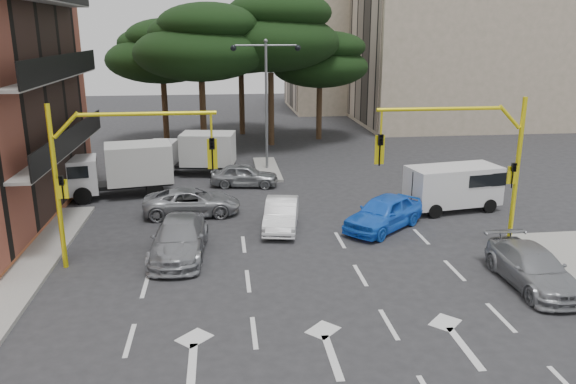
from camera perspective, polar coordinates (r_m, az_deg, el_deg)
name	(u,v)px	position (r m, az deg, el deg)	size (l,w,h in m)	color
ground	(305,278)	(19.98, 1.71, -8.74)	(120.00, 120.00, 0.00)	#28282B
median_strip	(267,169)	(35.03, -2.14, 2.35)	(1.40, 6.00, 0.15)	gray
apartment_beige_near	(474,19)	(54.85, 18.39, 16.32)	(20.20, 12.15, 18.70)	tan
apartment_beige_far	(364,31)	(63.88, 7.70, 15.92)	(16.20, 12.15, 16.70)	tan
pine_left_near	(201,42)	(39.91, -8.84, 14.78)	(9.15, 9.15, 10.23)	#382616
pine_center	(271,32)	(42.05, -1.70, 15.96)	(9.98, 9.98, 11.16)	#382616
pine_left_far	(162,51)	(44.11, -12.65, 13.80)	(8.32, 8.32, 9.30)	#382616
pine_right	(321,60)	(44.62, 3.34, 13.28)	(7.49, 7.49, 8.37)	#382616
pine_back	(241,41)	(46.92, -4.79, 15.08)	(9.15, 9.15, 10.23)	#382616
signal_mast_right	(475,153)	(22.54, 18.43, 3.74)	(5.79, 0.37, 6.00)	yellow
signal_mast_left	(107,163)	(20.82, -17.93, 2.81)	(5.79, 0.37, 6.00)	yellow
street_lamp_center	(266,82)	(34.16, -2.24, 11.11)	(4.16, 0.36, 7.77)	slate
car_white_hatch	(281,214)	(24.59, -0.68, -2.26)	(1.37, 3.92, 1.29)	white
car_blue_compact	(384,213)	(24.81, 9.70, -2.08)	(1.76, 4.38, 1.49)	blue
car_silver_wagon	(179,238)	(22.03, -11.00, -4.61)	(1.99, 4.89, 1.42)	#919398
car_silver_cross_a	(192,202)	(26.78, -9.73, -0.99)	(2.08, 4.51, 1.25)	#A0A2A7
car_silver_cross_b	(244,175)	(31.33, -4.45, 1.72)	(1.50, 3.73, 1.27)	gray
car_silver_parked	(533,268)	(20.92, 23.60, -7.05)	(1.81, 4.44, 1.29)	gray
van_white	(453,188)	(28.16, 16.41, 0.42)	(1.98, 4.38, 2.19)	silver
box_truck_a	(120,171)	(30.55, -16.74, 2.10)	(2.32, 5.52, 2.72)	silver
box_truck_b	(193,154)	(34.22, -9.64, 3.85)	(2.16, 5.15, 2.54)	silver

